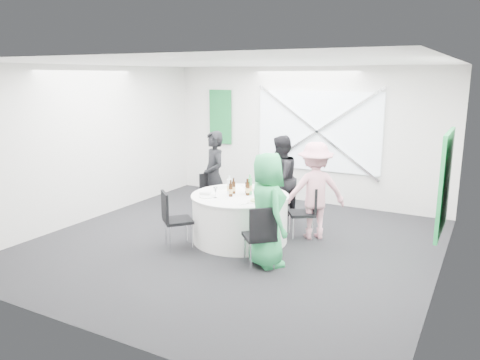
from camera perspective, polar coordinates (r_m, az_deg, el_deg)
The scene contains 43 objects.
floor at distance 7.51m, azimuth -0.74°, elevation -7.76°, with size 6.00×6.00×0.00m, color black.
ceiling at distance 7.04m, azimuth -0.80°, elevation 14.13°, with size 6.00×6.00×0.00m, color white.
wall_back at distance 9.84m, azimuth 7.85°, elevation 5.43°, with size 6.00×6.00×0.00m, color silver.
wall_front at distance 4.82m, azimuth -18.54°, elevation -2.71°, with size 6.00×6.00×0.00m, color silver.
wall_left at distance 8.98m, azimuth -17.75°, elevation 4.26°, with size 6.00×6.00×0.00m, color silver.
wall_right at distance 6.27m, azimuth 23.89°, elevation 0.33°, with size 6.00×6.00×0.00m, color silver.
window_panel at distance 9.69m, azimuth 9.45°, elevation 5.86°, with size 2.60×0.03×1.60m, color white.
window_brace_a at distance 9.65m, azimuth 9.37°, elevation 5.84°, with size 0.05×0.05×3.16m, color silver.
window_brace_b at distance 9.65m, azimuth 9.37°, elevation 5.84°, with size 0.05×0.05×3.16m, color silver.
green_banner at distance 10.63m, azimuth -2.41°, elevation 7.70°, with size 0.55×0.04×1.20m, color #135F2A.
green_sign at distance 6.90m, azimuth 23.70°, elevation -0.30°, with size 0.05×1.20×1.40m, color #198C3F.
banquet_table at distance 7.55m, azimuth -0.00°, elevation -4.59°, with size 1.56×1.56×0.76m.
chair_back at distance 8.52m, azimuth 4.36°, elevation -1.28°, with size 0.47×0.48×0.97m.
chair_back_left at distance 8.53m, azimuth -3.48°, elevation -1.67°, with size 0.56×0.55×0.88m.
chair_back_right at distance 7.69m, azimuth 8.10°, elevation -3.44°, with size 0.55×0.55×0.87m.
chair_front_right at distance 6.42m, azimuth 2.57°, elevation -6.39°, with size 0.58×0.58×0.90m.
chair_front_left at distance 7.22m, azimuth -8.22°, elevation -4.31°, with size 0.58×0.58×0.90m.
person_man_back_left at distance 8.49m, azimuth -3.19°, elevation 0.43°, with size 0.60×0.39×1.65m, color black.
person_man_back at distance 8.50m, azimuth 4.92°, elevation 0.16°, with size 0.76×0.42×1.57m, color black.
person_woman_pink at distance 7.66m, azimuth 9.09°, elevation -1.29°, with size 1.03×0.48×1.59m, color pink.
person_woman_green at distance 6.48m, azimuth 3.31°, elevation -3.65°, with size 0.78×0.51×1.60m, color #2A9B55.
plate_back at distance 7.91m, azimuth 1.36°, elevation -0.89°, with size 0.26×0.26×0.01m.
plate_back_left at distance 7.90m, azimuth -2.35°, elevation -0.92°, with size 0.25×0.25×0.01m.
plate_back_right at distance 7.38m, azimuth 4.26°, elevation -1.84°, with size 0.26×0.26×0.04m.
plate_front_right at distance 7.02m, azimuth 1.96°, elevation -2.59°, with size 0.26×0.26×0.04m.
plate_front_left at distance 7.33m, azimuth -4.02°, elevation -2.01°, with size 0.26×0.26×0.01m.
napkin at distance 7.42m, azimuth -4.24°, elevation -1.59°, with size 0.17×0.11×0.05m, color silver.
beer_bottle_a at distance 7.50m, azimuth -0.78°, elevation -0.93°, with size 0.06×0.06×0.26m.
beer_bottle_b at distance 7.52m, azimuth 0.86°, elevation -0.95°, with size 0.06×0.06×0.24m.
beer_bottle_c at distance 7.39m, azimuth 0.94°, elevation -1.11°, with size 0.06×0.06×0.26m.
beer_bottle_d at distance 7.31m, azimuth -1.14°, elevation -1.24°, with size 0.06×0.06×0.27m.
green_water_bottle at distance 7.43m, azimuth 1.21°, elevation -0.79°, with size 0.08×0.08×0.33m.
clear_water_bottle at distance 7.48m, azimuth -1.31°, elevation -0.80°, with size 0.08×0.08×0.30m.
wine_glass_a at distance 7.43m, azimuth 2.71°, elevation -0.86°, with size 0.07×0.07×0.17m.
wine_glass_b at distance 7.69m, azimuth 2.13°, elevation -0.39°, with size 0.07×0.07×0.17m.
wine_glass_c at distance 7.12m, azimuth 1.77°, elevation -1.45°, with size 0.07×0.07×0.17m.
wine_glass_d at distance 7.24m, azimuth -3.02°, elevation -1.22°, with size 0.07×0.07×0.17m.
fork_a at distance 7.32m, azimuth 4.35°, elevation -2.07°, with size 0.01×0.15×0.01m, color silver.
knife_a at distance 7.69m, azimuth 3.94°, elevation -1.35°, with size 0.01×0.15×0.01m, color silver.
fork_b at distance 7.86m, azimuth 2.87°, elevation -1.01°, with size 0.01×0.15×0.01m, color silver.
knife_b at distance 8.00m, azimuth 0.60°, elevation -0.76°, with size 0.01×0.15×0.01m, color silver.
fork_c at distance 6.89m, azimuth 0.49°, elevation -2.97°, with size 0.01×0.15×0.01m, color silver.
knife_c at distance 7.01m, azimuth 2.86°, elevation -2.71°, with size 0.01×0.15×0.01m, color silver.
Camera 1 is at (3.45, -6.13, 2.62)m, focal length 35.00 mm.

